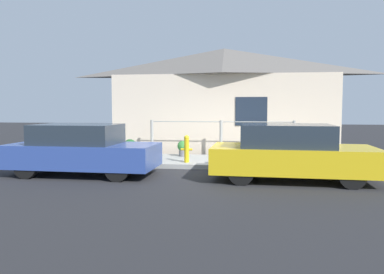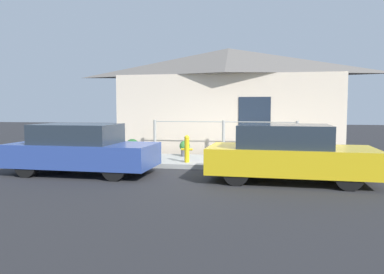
{
  "view_description": "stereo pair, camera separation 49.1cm",
  "coord_description": "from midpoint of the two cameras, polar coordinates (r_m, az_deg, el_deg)",
  "views": [
    {
      "loc": [
        0.74,
        -10.43,
        1.76
      ],
      "look_at": [
        -0.73,
        0.3,
        0.9
      ],
      "focal_mm": 35.0,
      "sensor_mm": 36.0,
      "label": 1
    },
    {
      "loc": [
        1.23,
        -10.36,
        1.76
      ],
      "look_at": [
        -0.73,
        0.3,
        0.9
      ],
      "focal_mm": 35.0,
      "sensor_mm": 36.0,
      "label": 2
    }
  ],
  "objects": [
    {
      "name": "potted_plant_by_fence",
      "position": [
        12.4,
        -10.55,
        -1.53
      ],
      "size": [
        0.48,
        0.48,
        0.59
      ],
      "color": "slate",
      "rests_on": "sidewalk"
    },
    {
      "name": "car_right",
      "position": [
        9.25,
        13.33,
        -2.33
      ],
      "size": [
        3.91,
        1.94,
        1.35
      ],
      "rotation": [
        0.0,
        0.0,
        -0.04
      ],
      "color": "gold",
      "rests_on": "ground_plane"
    },
    {
      "name": "ground_plane",
      "position": [
        10.59,
        2.38,
        -5.03
      ],
      "size": [
        60.0,
        60.0,
        0.0
      ],
      "primitive_type": "plane",
      "color": "#262628"
    },
    {
      "name": "fire_hydrant",
      "position": [
        11.07,
        -2.09,
        -1.71
      ],
      "size": [
        0.34,
        0.15,
        0.81
      ],
      "color": "yellow",
      "rests_on": "sidewalk"
    },
    {
      "name": "fence",
      "position": [
        12.68,
        3.34,
        0.13
      ],
      "size": [
        4.9,
        0.1,
        1.19
      ],
      "color": "#999993",
      "rests_on": "sidewalk"
    },
    {
      "name": "potted_plant_near_hydrant",
      "position": [
        12.47,
        -2.56,
        -1.64
      ],
      "size": [
        0.35,
        0.35,
        0.52
      ],
      "color": "slate",
      "rests_on": "sidewalk"
    },
    {
      "name": "car_left",
      "position": [
        10.2,
        -17.76,
        -1.87
      ],
      "size": [
        3.84,
        1.73,
        1.32
      ],
      "rotation": [
        0.0,
        0.0,
        -0.02
      ],
      "color": "#2D4793",
      "rests_on": "ground_plane"
    },
    {
      "name": "sidewalk",
      "position": [
        11.74,
        2.93,
        -3.77
      ],
      "size": [
        24.0,
        2.35,
        0.13
      ],
      "color": "#9E9E99",
      "rests_on": "ground_plane"
    },
    {
      "name": "house",
      "position": [
        14.3,
        3.9,
        10.32
      ],
      "size": [
        8.51,
        2.23,
        3.98
      ],
      "color": "beige",
      "rests_on": "ground_plane"
    }
  ]
}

